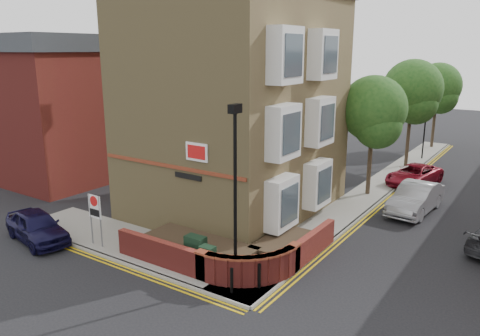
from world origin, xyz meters
The scene contains 23 objects.
ground centered at (0.00, 0.00, 0.00)m, with size 120.00×120.00×0.00m, color black.
pavement_corner centered at (-3.50, 1.50, 0.06)m, with size 13.00×3.00×0.12m, color gray.
pavement_main centered at (2.00, 16.00, 0.06)m, with size 2.00×32.00×0.12m, color gray.
kerb_side centered at (-3.50, 0.00, 0.06)m, with size 13.00×0.15×0.12m, color gray.
kerb_main_near centered at (3.00, 16.00, 0.06)m, with size 0.15×32.00×0.12m, color gray.
yellow_lines_side centered at (-3.50, -0.25, 0.01)m, with size 13.00×0.28×0.01m, color gold.
yellow_lines_main centered at (3.25, 16.00, 0.01)m, with size 0.28×32.00×0.01m, color gold.
corner_building centered at (-2.84, 8.00, 6.23)m, with size 8.95×10.40×13.60m.
garden_wall centered at (0.00, 2.50, 0.00)m, with size 6.80×6.00×1.20m, color maroon, non-canonical shape.
lamppost centered at (1.60, 1.20, 3.34)m, with size 0.25×0.50×6.30m.
utility_cabinet_large centered at (-0.30, 1.30, 0.72)m, with size 0.80×0.45×1.20m, color black.
utility_cabinet_small centered at (0.50, 1.00, 0.67)m, with size 0.55×0.40×1.10m, color black.
bollard_near centered at (2.00, 0.40, 0.57)m, with size 0.11×0.11×0.90m, color black.
bollard_far centered at (2.60, 1.20, 0.57)m, with size 0.11×0.11×0.90m, color black.
zone_sign centered at (-5.00, 0.50, 1.64)m, with size 0.72×0.07×2.20m.
side_building centered at (-15.00, 8.00, 4.55)m, with size 6.40×10.40×9.00m.
tree_near centered at (2.00, 14.05, 4.70)m, with size 3.64×3.65×6.70m.
tree_mid centered at (2.00, 22.05, 5.20)m, with size 4.03×4.03×7.42m.
tree_far centered at (2.00, 30.05, 4.91)m, with size 3.81×3.81×7.00m.
traffic_light_assembly centered at (2.40, 25.00, 2.78)m, with size 0.20×0.16×4.20m.
navy_hatchback centered at (-7.71, -0.50, 0.68)m, with size 1.60×3.98×1.35m, color black.
silver_car_near centered at (4.97, 12.57, 0.75)m, with size 1.60×4.57×1.51m, color #93959A.
red_car_main centered at (3.60, 17.80, 0.62)m, with size 2.05×4.44×1.24m, color maroon.
Camera 1 is at (10.26, -11.35, 8.15)m, focal length 35.00 mm.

